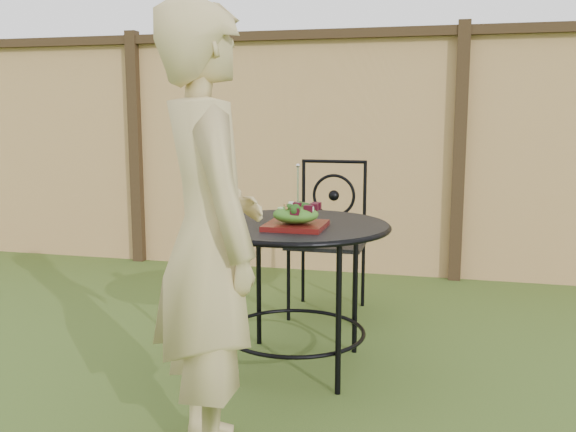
% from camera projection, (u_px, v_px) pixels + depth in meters
% --- Properties ---
extents(ground, '(60.00, 60.00, 0.00)m').
position_uv_depth(ground, '(180.00, 374.00, 3.11)').
color(ground, '#2E4917').
rests_on(ground, ground).
extents(fence, '(8.00, 0.12, 1.90)m').
position_uv_depth(fence, '(289.00, 151.00, 5.05)').
color(fence, '#F1B977').
rests_on(fence, ground).
extents(patio_table, '(0.92, 0.92, 0.72)m').
position_uv_depth(patio_table, '(295.00, 251.00, 3.10)').
color(patio_table, black).
rests_on(patio_table, ground).
extents(patio_chair, '(0.46, 0.46, 0.95)m').
position_uv_depth(patio_chair, '(329.00, 233.00, 4.02)').
color(patio_chair, black).
rests_on(patio_chair, ground).
extents(diner, '(0.66, 0.71, 1.62)m').
position_uv_depth(diner, '(209.00, 239.00, 2.24)').
color(diner, tan).
rests_on(diner, ground).
extents(salad_plate, '(0.27, 0.27, 0.02)m').
position_uv_depth(salad_plate, '(296.00, 226.00, 2.95)').
color(salad_plate, '#4A120A').
rests_on(salad_plate, patio_table).
extents(salad, '(0.21, 0.21, 0.08)m').
position_uv_depth(salad, '(296.00, 214.00, 2.94)').
color(salad, '#235614').
rests_on(salad, salad_plate).
extents(fork, '(0.01, 0.01, 0.18)m').
position_uv_depth(fork, '(298.00, 186.00, 2.92)').
color(fork, silver).
rests_on(fork, salad).
extents(drinking_glass, '(0.08, 0.08, 0.14)m').
position_uv_depth(drinking_glass, '(233.00, 208.00, 3.09)').
color(drinking_glass, '#0B826B').
rests_on(drinking_glass, patio_table).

